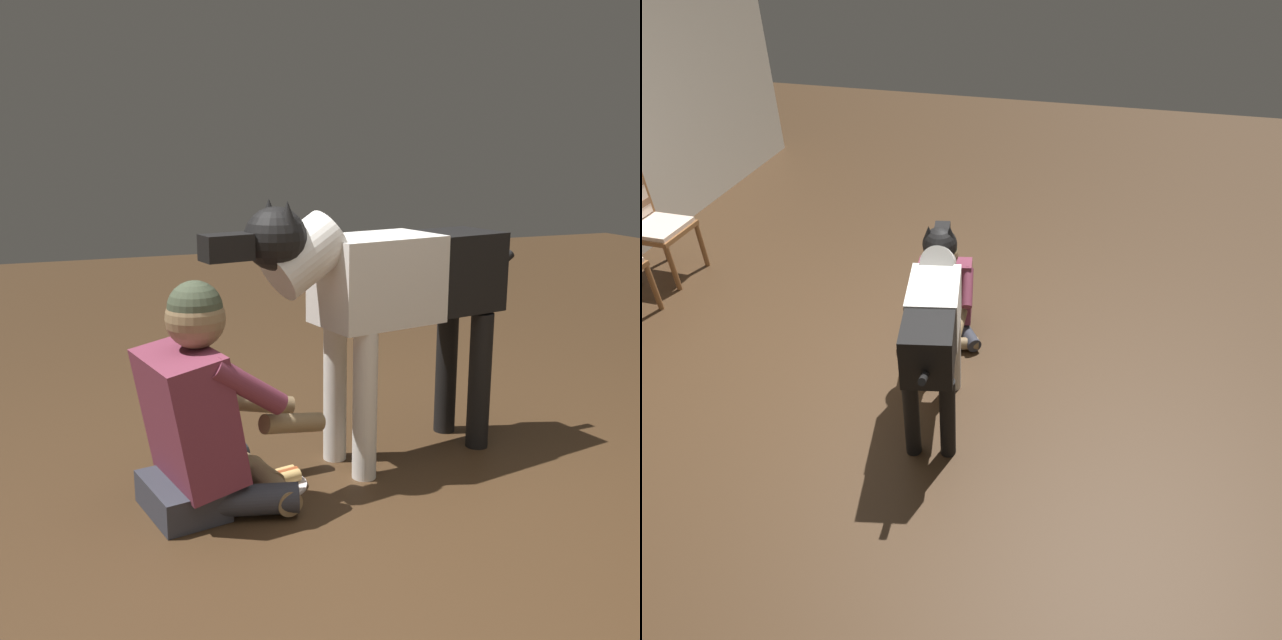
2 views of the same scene
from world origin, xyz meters
The scene contains 5 objects.
ground_plane centered at (0.00, 0.00, 0.00)m, with size 13.55×13.55×0.00m, color #3B2716.
dining_chair_right_of_pair centered at (0.79, 2.22, 0.54)m, with size 0.47×0.47×0.98m.
person_sitting_on_floor centered at (0.54, -0.49, 0.34)m, with size 0.69×0.57×0.84m.
large_dog centered at (-0.25, -0.64, 0.73)m, with size 1.45×0.45×1.10m.
hot_dog_on_plate centered at (0.26, -0.54, 0.03)m, with size 0.24×0.24×0.06m.
Camera 2 is at (-3.04, -1.50, 2.88)m, focal length 33.37 mm.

